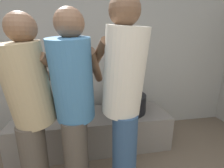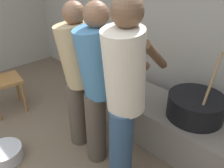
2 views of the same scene
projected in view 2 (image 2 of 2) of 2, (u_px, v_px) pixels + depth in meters
block_enclosure_rear at (161, 26)px, 2.79m from camera, size 5.72×0.20×2.25m
hearth_ledge at (154, 117)px, 2.66m from camera, size 1.94×0.60×0.44m
cooking_pot_main at (195, 106)px, 2.25m from camera, size 0.55×0.55×0.69m
cook_in_tan_shirt at (78, 71)px, 2.23m from camera, size 0.63×0.71×1.54m
cook_in_cream_shirt at (124, 93)px, 1.72m from camera, size 0.49×0.74×1.66m
cook_in_blue_shirt at (97, 80)px, 2.01m from camera, size 0.46×0.71×1.57m
metal_mixing_bowl at (4, 154)px, 2.35m from camera, size 0.36×0.36×0.14m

